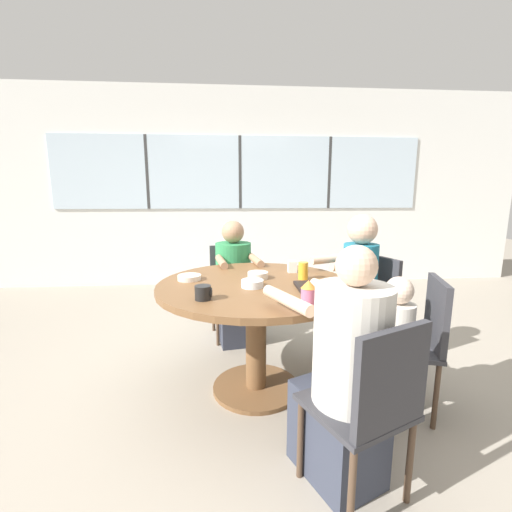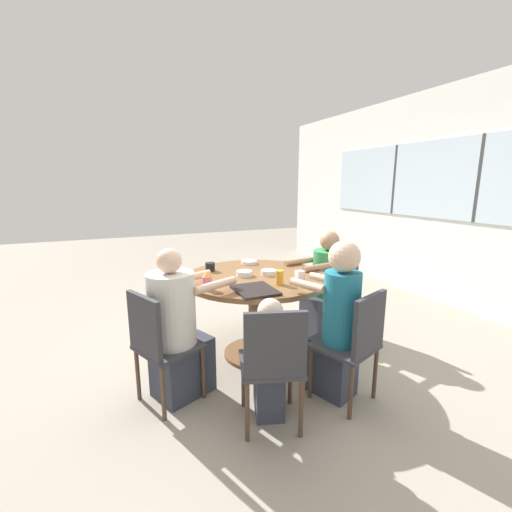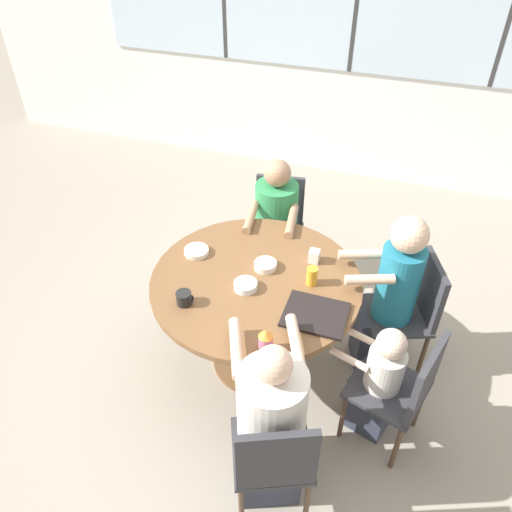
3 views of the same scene
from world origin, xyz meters
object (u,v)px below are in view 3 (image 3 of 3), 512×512
at_px(chair_for_man_blue_shirt, 274,458).
at_px(milk_carton_small, 314,256).
at_px(coffee_mug, 184,298).
at_px(bowl_white_shallow, 196,251).
at_px(person_toddler, 376,385).
at_px(bowl_cereal, 246,285).
at_px(sippy_cup, 266,340).
at_px(chair_for_toddler, 406,387).
at_px(person_woman_green_shirt, 390,299).
at_px(person_man_blue_shirt, 270,427).
at_px(bowl_fruit, 265,265).
at_px(person_man_teal_shirt, 275,233).
at_px(juice_glass, 312,276).
at_px(chair_for_woman_green_shirt, 413,305).
at_px(chair_for_man_teal_shirt, 278,220).

relative_size(chair_for_man_blue_shirt, milk_carton_small, 10.02).
height_order(coffee_mug, bowl_white_shallow, coffee_mug).
height_order(person_toddler, bowl_cereal, person_toddler).
xyz_separation_m(coffee_mug, sippy_cup, (0.55, -0.18, 0.03)).
xyz_separation_m(chair_for_man_blue_shirt, coffee_mug, (-0.73, 0.60, 0.30)).
xyz_separation_m(chair_for_man_blue_shirt, chair_for_toddler, (0.56, 0.63, 0.00)).
distance_m(person_woman_green_shirt, person_man_blue_shirt, 1.18).
height_order(chair_for_man_blue_shirt, milk_carton_small, same).
bearing_deg(bowl_fruit, person_man_blue_shirt, -70.25).
bearing_deg(chair_for_man_blue_shirt, person_man_blue_shirt, 90.00).
xyz_separation_m(person_man_teal_shirt, bowl_white_shallow, (-0.32, -0.73, 0.29)).
bearing_deg(juice_glass, bowl_fruit, 171.25).
relative_size(coffee_mug, juice_glass, 0.81).
height_order(chair_for_woman_green_shirt, milk_carton_small, same).
bearing_deg(person_man_blue_shirt, bowl_fruit, 85.96).
bearing_deg(person_man_blue_shirt, person_woman_green_shirt, 43.17).
bearing_deg(chair_for_woman_green_shirt, person_man_blue_shirt, 131.09).
bearing_deg(chair_for_woman_green_shirt, bowl_white_shallow, 79.30).
xyz_separation_m(chair_for_toddler, person_toddler, (-0.15, 0.05, -0.11)).
distance_m(person_man_teal_shirt, person_toddler, 1.46).
height_order(person_man_teal_shirt, person_toddler, person_man_teal_shirt).
relative_size(chair_for_toddler, person_man_teal_shirt, 0.77).
height_order(person_man_blue_shirt, bowl_white_shallow, person_man_blue_shirt).
xyz_separation_m(person_toddler, sippy_cup, (-0.59, -0.26, 0.44)).
bearing_deg(juice_glass, coffee_mug, -148.27).
xyz_separation_m(sippy_cup, bowl_fruit, (-0.21, 0.63, -0.05)).
bearing_deg(chair_for_man_teal_shirt, bowl_fruit, 92.51).
bearing_deg(person_man_blue_shirt, milk_carton_small, 68.93).
bearing_deg(person_toddler, chair_for_toddler, -90.00).
distance_m(juice_glass, bowl_white_shallow, 0.78).
bearing_deg(bowl_fruit, bowl_white_shallow, -179.60).
relative_size(chair_for_man_blue_shirt, coffee_mug, 8.84).
relative_size(sippy_cup, milk_carton_small, 1.72).
height_order(sippy_cup, bowl_cereal, sippy_cup).
xyz_separation_m(chair_for_man_blue_shirt, sippy_cup, (-0.18, 0.42, 0.34)).
xyz_separation_m(person_man_teal_shirt, juice_glass, (0.46, -0.77, 0.33)).
relative_size(person_woman_green_shirt, coffee_mug, 12.37).
height_order(chair_for_man_blue_shirt, bowl_fruit, chair_for_man_blue_shirt).
distance_m(bowl_cereal, bowl_fruit, 0.22).
bearing_deg(bowl_fruit, chair_for_man_blue_shirt, -69.65).
height_order(chair_for_woman_green_shirt, chair_for_man_teal_shirt, same).
xyz_separation_m(person_man_teal_shirt, bowl_fruit, (0.15, -0.73, 0.30)).
xyz_separation_m(chair_for_toddler, sippy_cup, (-0.75, -0.21, 0.34)).
height_order(chair_for_toddler, sippy_cup, sippy_cup).
relative_size(chair_for_man_blue_shirt, bowl_fruit, 6.02).
relative_size(juice_glass, bowl_white_shallow, 0.75).
relative_size(juice_glass, bowl_fruit, 0.84).
xyz_separation_m(chair_for_woman_green_shirt, coffee_mug, (-1.27, -0.70, 0.30)).
bearing_deg(bowl_fruit, coffee_mug, -127.34).
xyz_separation_m(bowl_cereal, bowl_fruit, (0.05, 0.22, -0.00)).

